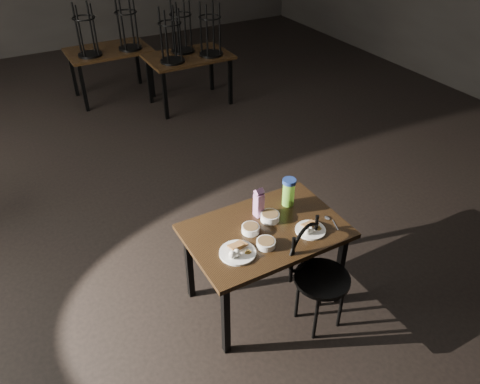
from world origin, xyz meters
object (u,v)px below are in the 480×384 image
bentwood_chair (315,269)px  main_table (265,237)px  water_bottle (289,192)px  juice_carton (259,203)px

bentwood_chair → main_table: bearing=98.3°
bentwood_chair → water_bottle: bearing=56.1°
juice_carton → bentwood_chair: (0.18, -0.54, -0.34)m
main_table → water_bottle: bearing=29.4°
main_table → juice_carton: size_ratio=4.64×
juice_carton → water_bottle: size_ratio=1.08×
main_table → juice_carton: (0.04, 0.17, 0.20)m
main_table → juice_carton: juice_carton is taller
main_table → juice_carton: 0.27m
main_table → bentwood_chair: (0.22, -0.36, -0.14)m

